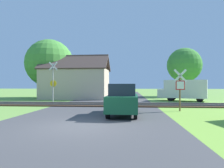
{
  "coord_description": "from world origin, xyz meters",
  "views": [
    {
      "loc": [
        1.95,
        -8.15,
        1.72
      ],
      "look_at": [
        0.5,
        9.41,
        1.8
      ],
      "focal_mm": 32.0,
      "sensor_mm": 36.0,
      "label": 1
    }
  ],
  "objects_px": {
    "house": "(76,83)",
    "parked_car": "(123,99)",
    "stop_sign_near": "(180,87)",
    "tree_left": "(50,63)",
    "crossing_sign_far": "(53,80)",
    "tree_far": "(184,65)",
    "mail_truck": "(184,89)"
  },
  "relations": [
    {
      "from": "tree_left",
      "to": "mail_truck",
      "type": "relative_size",
      "value": 1.49
    },
    {
      "from": "stop_sign_near",
      "to": "crossing_sign_far",
      "type": "height_order",
      "value": "crossing_sign_far"
    },
    {
      "from": "stop_sign_near",
      "to": "tree_left",
      "type": "bearing_deg",
      "value": -49.4
    },
    {
      "from": "stop_sign_near",
      "to": "crossing_sign_far",
      "type": "relative_size",
      "value": 0.69
    },
    {
      "from": "stop_sign_near",
      "to": "parked_car",
      "type": "xyz_separation_m",
      "value": [
        -3.67,
        -1.97,
        -0.69
      ]
    },
    {
      "from": "stop_sign_near",
      "to": "tree_far",
      "type": "xyz_separation_m",
      "value": [
        4.91,
        17.05,
        3.09
      ]
    },
    {
      "from": "stop_sign_near",
      "to": "house",
      "type": "relative_size",
      "value": 0.33
    },
    {
      "from": "tree_far",
      "to": "parked_car",
      "type": "height_order",
      "value": "tree_far"
    },
    {
      "from": "crossing_sign_far",
      "to": "tree_left",
      "type": "height_order",
      "value": "tree_left"
    },
    {
      "from": "tree_left",
      "to": "crossing_sign_far",
      "type": "bearing_deg",
      "value": -65.47
    },
    {
      "from": "house",
      "to": "tree_far",
      "type": "relative_size",
      "value": 1.16
    },
    {
      "from": "crossing_sign_far",
      "to": "parked_car",
      "type": "relative_size",
      "value": 0.98
    },
    {
      "from": "stop_sign_near",
      "to": "crossing_sign_far",
      "type": "distance_m",
      "value": 11.95
    },
    {
      "from": "stop_sign_near",
      "to": "tree_left",
      "type": "distance_m",
      "value": 19.01
    },
    {
      "from": "house",
      "to": "tree_left",
      "type": "relative_size",
      "value": 1.07
    },
    {
      "from": "stop_sign_near",
      "to": "tree_far",
      "type": "bearing_deg",
      "value": -113.35
    },
    {
      "from": "tree_left",
      "to": "mail_truck",
      "type": "height_order",
      "value": "tree_left"
    },
    {
      "from": "crossing_sign_far",
      "to": "tree_left",
      "type": "relative_size",
      "value": 0.51
    },
    {
      "from": "crossing_sign_far",
      "to": "parked_car",
      "type": "distance_m",
      "value": 10.23
    },
    {
      "from": "stop_sign_near",
      "to": "tree_left",
      "type": "relative_size",
      "value": 0.36
    },
    {
      "from": "stop_sign_near",
      "to": "house",
      "type": "distance_m",
      "value": 15.07
    },
    {
      "from": "tree_left",
      "to": "parked_car",
      "type": "bearing_deg",
      "value": -54.85
    },
    {
      "from": "house",
      "to": "parked_car",
      "type": "height_order",
      "value": "house"
    },
    {
      "from": "tree_far",
      "to": "tree_left",
      "type": "bearing_deg",
      "value": -166.66
    },
    {
      "from": "parked_car",
      "to": "stop_sign_near",
      "type": "bearing_deg",
      "value": 30.09
    },
    {
      "from": "stop_sign_near",
      "to": "tree_left",
      "type": "xyz_separation_m",
      "value": [
        -13.92,
        12.59,
        3.03
      ]
    },
    {
      "from": "house",
      "to": "parked_car",
      "type": "relative_size",
      "value": 2.06
    },
    {
      "from": "mail_truck",
      "to": "stop_sign_near",
      "type": "bearing_deg",
      "value": -174.82
    },
    {
      "from": "crossing_sign_far",
      "to": "house",
      "type": "bearing_deg",
      "value": 79.65
    },
    {
      "from": "stop_sign_near",
      "to": "parked_car",
      "type": "height_order",
      "value": "stop_sign_near"
    },
    {
      "from": "crossing_sign_far",
      "to": "tree_far",
      "type": "distance_m",
      "value": 19.59
    },
    {
      "from": "house",
      "to": "mail_truck",
      "type": "height_order",
      "value": "house"
    }
  ]
}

